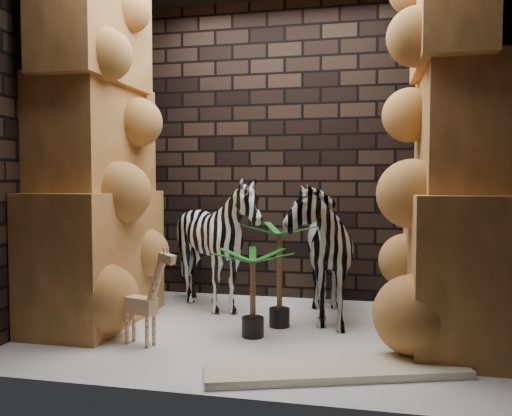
% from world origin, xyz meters
% --- Properties ---
extents(floor, '(3.50, 3.50, 0.00)m').
position_xyz_m(floor, '(0.00, 0.00, 0.00)').
color(floor, white).
rests_on(floor, ground).
extents(wall_back, '(3.50, 0.00, 3.50)m').
position_xyz_m(wall_back, '(0.00, 1.25, 1.50)').
color(wall_back, black).
rests_on(wall_back, ground).
extents(wall_front, '(3.50, 0.00, 3.50)m').
position_xyz_m(wall_front, '(0.00, -1.25, 1.50)').
color(wall_front, black).
rests_on(wall_front, ground).
extents(wall_left, '(0.00, 3.00, 3.00)m').
position_xyz_m(wall_left, '(-1.75, 0.00, 1.50)').
color(wall_left, black).
rests_on(wall_left, ground).
extents(wall_right, '(0.00, 3.00, 3.00)m').
position_xyz_m(wall_right, '(1.75, 0.00, 1.50)').
color(wall_right, black).
rests_on(wall_right, ground).
extents(rock_pillar_left, '(0.68, 1.30, 3.00)m').
position_xyz_m(rock_pillar_left, '(-1.40, 0.00, 1.50)').
color(rock_pillar_left, '#E28F52').
rests_on(rock_pillar_left, floor).
extents(rock_pillar_right, '(0.58, 1.25, 3.00)m').
position_xyz_m(rock_pillar_right, '(1.42, 0.00, 1.50)').
color(rock_pillar_right, '#E28F52').
rests_on(rock_pillar_right, floor).
extents(zebra_right, '(0.86, 1.27, 1.38)m').
position_xyz_m(zebra_right, '(0.39, 0.51, 0.69)').
color(zebra_right, white).
rests_on(zebra_right, floor).
extents(zebra_left, '(1.07, 1.28, 1.10)m').
position_xyz_m(zebra_left, '(-0.52, 0.59, 0.55)').
color(zebra_left, white).
rests_on(zebra_left, floor).
extents(giraffe_toy, '(0.40, 0.24, 0.75)m').
position_xyz_m(giraffe_toy, '(-0.77, -0.50, 0.37)').
color(giraffe_toy, '#E8BB87').
rests_on(giraffe_toy, floor).
extents(palm_front, '(0.36, 0.36, 0.86)m').
position_xyz_m(palm_front, '(0.13, 0.19, 0.43)').
color(palm_front, '#1C5318').
rests_on(palm_front, floor).
extents(palm_back, '(0.36, 0.36, 0.68)m').
position_xyz_m(palm_back, '(-0.02, -0.13, 0.34)').
color(palm_back, '#1C5318').
rests_on(palm_back, floor).
extents(surfboard, '(1.66, 0.89, 0.05)m').
position_xyz_m(surfboard, '(0.65, -0.76, 0.03)').
color(surfboard, white).
rests_on(surfboard, floor).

